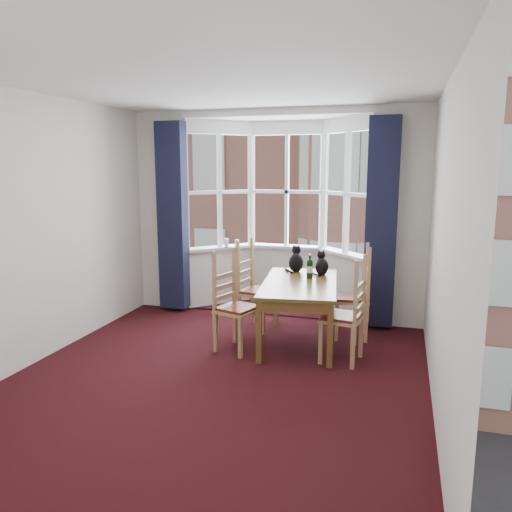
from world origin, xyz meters
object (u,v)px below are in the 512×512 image
at_px(chair_left_near, 231,309).
at_px(candle_short, 237,243).
at_px(dining_table, 300,288).
at_px(candle_tall, 226,243).
at_px(cat_left, 296,261).
at_px(chair_left_far, 251,292).
at_px(wine_bottle, 310,268).
at_px(chair_right_far, 359,299).
at_px(cat_right, 322,265).
at_px(chair_right_near, 350,319).

relative_size(chair_left_near, candle_short, 8.16).
xyz_separation_m(dining_table, candle_tall, (-1.38, 1.31, 0.29)).
bearing_deg(dining_table, cat_left, 106.36).
xyz_separation_m(chair_left_near, chair_left_far, (-0.00, 0.80, 0.00)).
relative_size(dining_table, cat_left, 4.70).
height_order(chair_left_far, candle_short, candle_short).
bearing_deg(wine_bottle, chair_right_far, 12.18).
distance_m(chair_left_near, chair_right_far, 1.57).
bearing_deg(cat_right, wine_bottle, -114.78).
relative_size(dining_table, cat_right, 5.32).
height_order(cat_right, candle_short, cat_right).
height_order(dining_table, chair_right_near, chair_right_near).
relative_size(chair_left_far, wine_bottle, 3.13).
relative_size(cat_left, wine_bottle, 1.20).
bearing_deg(candle_short, cat_right, -32.04).
height_order(candle_tall, candle_short, candle_tall).
bearing_deg(wine_bottle, cat_left, 125.05).
xyz_separation_m(chair_right_near, cat_right, (-0.46, 0.93, 0.37)).
bearing_deg(candle_tall, chair_left_near, -68.82).
xyz_separation_m(dining_table, chair_left_far, (-0.70, 0.35, -0.18)).
distance_m(chair_right_far, cat_left, 0.93).
distance_m(chair_left_far, candle_short, 1.21).
height_order(cat_left, wine_bottle, cat_left).
height_order(dining_table, candle_short, candle_short).
height_order(chair_left_far, cat_right, cat_right).
relative_size(dining_table, chair_left_near, 1.80).
height_order(chair_left_near, chair_left_far, same).
distance_m(chair_left_near, chair_left_far, 0.80).
height_order(chair_right_far, candle_tall, candle_tall).
bearing_deg(candle_short, chair_left_near, -73.54).
distance_m(dining_table, chair_left_near, 0.85).
distance_m(chair_left_far, chair_right_near, 1.57).
relative_size(chair_left_far, cat_right, 2.95).
bearing_deg(chair_right_near, chair_left_near, 179.27).
bearing_deg(chair_right_far, wine_bottle, -167.82).
xyz_separation_m(chair_left_far, chair_right_near, (1.34, -0.82, 0.00)).
xyz_separation_m(chair_right_far, candle_short, (-1.88, 0.99, 0.45)).
xyz_separation_m(chair_right_far, wine_bottle, (-0.59, -0.13, 0.38)).
xyz_separation_m(chair_left_near, cat_left, (0.53, 1.01, 0.39)).
distance_m(dining_table, candle_short, 1.83).
xyz_separation_m(chair_right_near, candle_tall, (-2.02, 1.78, 0.46)).
xyz_separation_m(chair_left_far, wine_bottle, (0.77, -0.13, 0.38)).
distance_m(cat_right, candle_tall, 1.78).
distance_m(chair_right_near, candle_tall, 2.73).
height_order(dining_table, chair_right_far, chair_right_far).
bearing_deg(cat_left, cat_right, -16.43).
relative_size(chair_right_far, candle_tall, 7.23).
xyz_separation_m(wine_bottle, candle_tall, (-1.45, 1.09, 0.08)).
xyz_separation_m(cat_right, wine_bottle, (-0.11, -0.24, 0.01)).
distance_m(dining_table, wine_bottle, 0.31).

